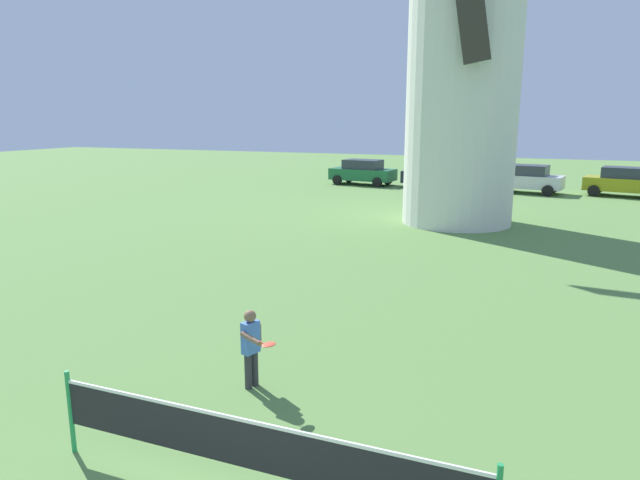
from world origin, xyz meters
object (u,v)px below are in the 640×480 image
(windmill, at_px, (465,38))
(parked_car_silver, at_px, (527,179))
(player_far, at_px, (252,344))
(parked_car_mustard, at_px, (624,181))
(parked_car_green, at_px, (363,172))
(tennis_net, at_px, (251,446))
(parked_car_black, at_px, (438,175))

(windmill, relative_size, parked_car_silver, 3.73)
(player_far, height_order, parked_car_silver, parked_car_silver)
(parked_car_mustard, bearing_deg, parked_car_green, -179.93)
(tennis_net, relative_size, parked_car_mustard, 1.27)
(parked_car_silver, bearing_deg, player_far, -96.44)
(player_far, height_order, parked_car_black, parked_car_black)
(player_far, bearing_deg, parked_car_mustard, 73.65)
(parked_car_mustard, bearing_deg, parked_car_black, -179.48)
(player_far, relative_size, parked_car_mustard, 0.31)
(parked_car_black, height_order, parked_car_mustard, same)
(windmill, distance_m, parked_car_green, 14.84)
(player_far, bearing_deg, tennis_net, -61.51)
(player_far, height_order, parked_car_green, parked_car_green)
(parked_car_black, bearing_deg, tennis_net, -83.45)
(player_far, relative_size, parked_car_green, 0.30)
(parked_car_mustard, bearing_deg, tennis_net, -102.67)
(parked_car_green, relative_size, parked_car_mustard, 1.02)
(windmill, relative_size, tennis_net, 2.93)
(windmill, height_order, parked_car_silver, windmill)
(parked_car_silver, xyz_separation_m, parked_car_mustard, (4.87, 0.39, 0.00))
(player_far, bearing_deg, parked_car_green, 104.12)
(parked_car_black, relative_size, parked_car_mustard, 1.02)
(parked_car_black, bearing_deg, parked_car_mustard, 0.52)
(tennis_net, xyz_separation_m, player_far, (-1.30, 2.39, 0.03))
(tennis_net, distance_m, parked_car_silver, 28.78)
(parked_car_green, bearing_deg, parked_car_silver, -2.22)
(player_far, distance_m, parked_car_silver, 26.51)
(parked_car_green, bearing_deg, parked_car_black, -0.87)
(windmill, distance_m, parked_car_mustard, 14.66)
(windmill, relative_size, parked_car_green, 3.63)
(windmill, xyz_separation_m, player_far, (-0.76, -15.53, -6.35))
(parked_car_green, distance_m, parked_car_silver, 9.70)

